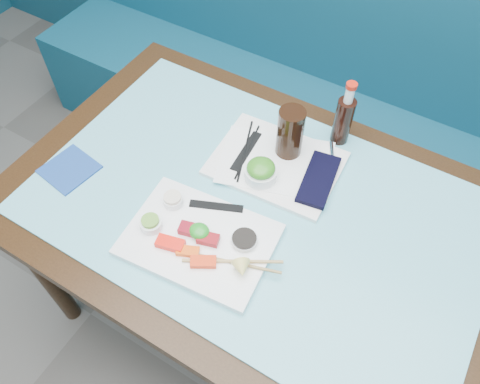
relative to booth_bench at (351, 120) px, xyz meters
The scene contains 34 objects.
booth_bench is the anchor object (origin of this frame).
dining_table 0.89m from the booth_bench, 90.00° to the right, with size 1.40×0.90×0.75m.
glass_top 0.92m from the booth_bench, 90.00° to the right, with size 1.22×0.76×0.01m, color #63B8C7.
sashimi_plate 1.09m from the booth_bench, 94.08° to the right, with size 0.37×0.27×0.02m, color white.
salmon_left 1.15m from the booth_bench, 96.52° to the right, with size 0.07×0.03×0.02m, color #FF180A.
salmon_mid 1.14m from the booth_bench, 93.89° to the right, with size 0.06×0.03×0.01m, color #FF500A.
salmon_right 1.15m from the booth_bench, 91.20° to the right, with size 0.06×0.03×0.02m, color #F22F09.
tuna_left 1.10m from the booth_bench, 95.79° to the right, with size 0.06×0.04×0.02m, color maroon.
tuna_right 1.09m from the booth_bench, 92.68° to the right, with size 0.05×0.03×0.02m, color maroon.
seaweed_garnish 1.09m from the booth_bench, 94.40° to the right, with size 0.05×0.05×0.03m, color #219222.
ramekin_wasabi 1.15m from the booth_bench, 100.64° to the right, with size 0.06×0.06×0.02m, color white.
wasabi_fill 1.15m from the booth_bench, 100.64° to the right, with size 0.05×0.05×0.01m, color #629D32.
ramekin_ginger 1.06m from the booth_bench, 101.32° to the right, with size 0.05×0.05×0.02m, color white.
ginger_fill 1.07m from the booth_bench, 101.32° to the right, with size 0.05×0.05×0.01m, color beige.
soy_dish 1.05m from the booth_bench, 88.07° to the right, with size 0.07×0.07×0.01m, color silver.
soy_fill 1.05m from the booth_bench, 88.07° to the right, with size 0.06×0.06×0.01m, color black.
lemon_wedge 1.13m from the booth_bench, 86.03° to the right, with size 0.05×0.05×0.04m, color #FFEB78.
chopstick_sleeve 1.00m from the booth_bench, 95.48° to the right, with size 0.15×0.02×0.00m, color black.
wooden_chopstick_a 1.11m from the booth_bench, 87.91° to the right, with size 0.01×0.01×0.25m, color tan.
wooden_chopstick_b 1.11m from the booth_bench, 87.36° to the right, with size 0.01×0.01×0.23m, color #9C7E49.
serving_tray 0.79m from the booth_bench, 92.14° to the right, with size 0.36×0.27×0.01m, color white.
paper_placemat 0.79m from the booth_bench, 92.14° to the right, with size 0.32×0.23×0.00m, color white.
seaweed_bowl 0.87m from the booth_bench, 92.68° to the right, with size 0.09×0.09×0.04m, color white.
seaweed_salad 0.88m from the booth_bench, 92.68° to the right, with size 0.08×0.08×0.04m, color #33801D.
cola_glass 0.79m from the booth_bench, 91.42° to the right, with size 0.08×0.08×0.16m, color black.
navy_pouch 0.80m from the booth_bench, 80.93° to the right, with size 0.08×0.19×0.01m, color black.
fork 0.71m from the booth_bench, 79.90° to the right, with size 0.01×0.01×0.09m, color silver.
black_chopstick_a 0.81m from the booth_bench, 100.15° to the right, with size 0.01×0.01×0.24m, color black.
black_chopstick_b 0.81m from the booth_bench, 99.52° to the right, with size 0.01×0.01×0.22m, color black.
tray_sleeve 0.81m from the booth_bench, 99.84° to the right, with size 0.03×0.17×0.00m, color black.
cola_bottle_body 0.68m from the booth_bench, 79.69° to the right, with size 0.05×0.05×0.15m, color black.
cola_bottle_neck 0.75m from the booth_bench, 79.69° to the right, with size 0.03×0.03×0.05m, color white.
cola_bottle_cap 0.78m from the booth_bench, 79.69° to the right, with size 0.03×0.03×0.01m, color red.
blue_napkin 1.20m from the booth_bench, 117.77° to the right, with size 0.14×0.14×0.01m, color navy.
Camera 1 is at (0.34, 0.80, 1.81)m, focal length 35.00 mm.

